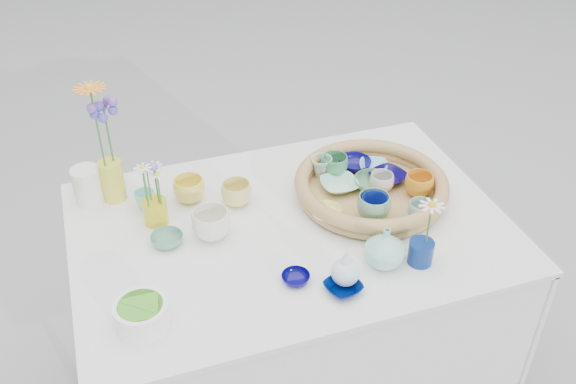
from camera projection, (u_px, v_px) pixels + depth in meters
name	position (u px, v px, depth m)	size (l,w,h in m)	color
wicker_tray	(371.00, 187.00, 1.97)	(0.47, 0.47, 0.08)	#A27D45
tray_ceramic_0	(355.00, 164.00, 2.08)	(0.10, 0.10, 0.03)	#0C0857
tray_ceramic_1	(388.00, 177.00, 2.03)	(0.11, 0.11, 0.03)	#090246
tray_ceramic_2	(419.00, 185.00, 1.96)	(0.09, 0.09, 0.07)	orange
tray_ceramic_3	(373.00, 183.00, 1.99)	(0.12, 0.12, 0.04)	#5C9865
tray_ceramic_4	(374.00, 207.00, 1.86)	(0.10, 0.10, 0.08)	gray
tray_ceramic_5	(339.00, 185.00, 1.99)	(0.11, 0.11, 0.03)	#ABECCE
tray_ceramic_6	(321.00, 167.00, 2.05)	(0.07, 0.07, 0.06)	#A5CFC8
tray_ceramic_7	(382.00, 182.00, 1.98)	(0.08, 0.08, 0.06)	beige
tray_ceramic_8	(373.00, 166.00, 2.08)	(0.09, 0.09, 0.02)	#80DEF7
tray_ceramic_9	(374.00, 208.00, 1.86)	(0.08, 0.08, 0.07)	navy
tray_ceramic_10	(326.00, 213.00, 1.88)	(0.09, 0.09, 0.03)	#FFFE80
tray_ceramic_11	(420.00, 211.00, 1.86)	(0.08, 0.08, 0.06)	#7DB7AC
tray_ceramic_12	(335.00, 165.00, 2.05)	(0.09, 0.09, 0.07)	#398552
loose_ceramic_0	(189.00, 190.00, 1.96)	(0.10, 0.10, 0.08)	#EBD54D
loose_ceramic_1	(236.00, 194.00, 1.95)	(0.09, 0.09, 0.07)	#DCCA69
loose_ceramic_2	(167.00, 240.00, 1.81)	(0.09, 0.09, 0.03)	#568E72
loose_ceramic_3	(211.00, 224.00, 1.82)	(0.11, 0.11, 0.09)	silver
loose_ceramic_4	(296.00, 278.00, 1.68)	(0.08, 0.08, 0.02)	#050354
loose_ceramic_5	(145.00, 200.00, 1.93)	(0.06, 0.06, 0.06)	#90E1DC
loose_ceramic_6	(343.00, 287.00, 1.66)	(0.09, 0.09, 0.02)	#000F4C
fluted_bowl	(142.00, 315.00, 1.55)	(0.13, 0.13, 0.07)	white
bud_vase_paleblue	(346.00, 266.00, 1.65)	(0.08, 0.08, 0.12)	silver
bud_vase_seafoam	(385.00, 247.00, 1.71)	(0.11, 0.11, 0.12)	#8CD8C3
bud_vase_cobalt	(421.00, 252.00, 1.73)	(0.07, 0.07, 0.07)	navy
single_daisy	(429.00, 224.00, 1.68)	(0.08, 0.08, 0.14)	white
tall_vase_yellow	(113.00, 180.00, 1.95)	(0.07, 0.07, 0.13)	gold
gerbera	(98.00, 128.00, 1.83)	(0.10, 0.10, 0.27)	orange
hydrangea	(108.00, 135.00, 1.87)	(0.07, 0.07, 0.25)	#4A48BC
white_pitcher	(88.00, 186.00, 1.95)	(0.12, 0.09, 0.12)	white
daisy_cup	(155.00, 212.00, 1.87)	(0.07, 0.07, 0.08)	gold
daisy_posy	(151.00, 180.00, 1.80)	(0.08, 0.08, 0.15)	white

